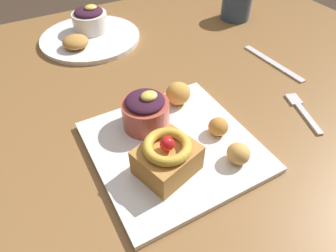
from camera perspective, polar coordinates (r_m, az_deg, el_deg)
ground_plane at (r=1.26m, az=-3.78°, el=-20.69°), size 8.00×8.00×0.00m
dining_table at (r=0.73m, az=-6.08°, el=1.67°), size 1.51×0.98×0.73m
front_plate at (r=0.54m, az=1.03°, el=-3.90°), size 0.28×0.28×0.01m
cake_slice at (r=0.47m, az=-0.16°, el=-5.94°), size 0.11×0.10×0.07m
berry_ramekin at (r=0.55m, az=-4.28°, el=2.86°), size 0.09×0.09×0.08m
fritter_front at (r=0.61m, az=1.92°, el=6.21°), size 0.05×0.05×0.05m
fritter_middle at (r=0.55m, az=9.55°, el=-0.13°), size 0.04×0.04×0.03m
fritter_back at (r=0.51m, az=13.25°, el=-5.11°), size 0.04×0.04×0.04m
back_plate at (r=0.89m, az=-14.53°, el=15.95°), size 0.27×0.27×0.01m
back_ramekin at (r=0.91m, az=-14.64°, el=19.03°), size 0.10×0.10×0.07m
back_pastry at (r=0.84m, az=-17.21°, el=15.05°), size 0.07×0.07×0.03m
fork at (r=0.68m, az=24.10°, el=2.84°), size 0.06×0.12×0.00m
knife at (r=0.81m, az=19.34°, el=11.25°), size 0.03×0.19×0.00m
coffee_mug at (r=1.00m, az=12.88°, el=21.56°), size 0.09×0.09×0.08m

